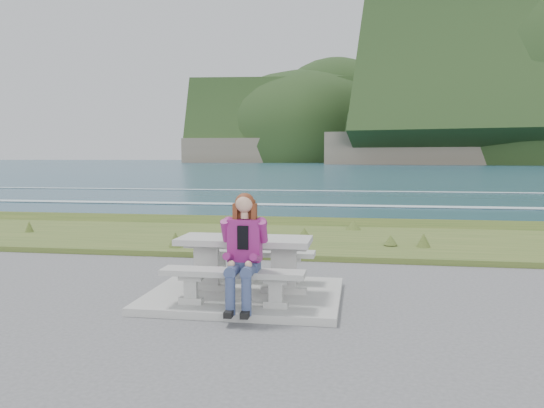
{
  "coord_description": "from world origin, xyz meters",
  "views": [
    {
      "loc": [
        1.53,
        -6.98,
        1.93
      ],
      "look_at": [
        0.18,
        1.2,
        1.21
      ],
      "focal_mm": 35.0,
      "sensor_mm": 36.0,
      "label": 1
    }
  ],
  "objects_px": {
    "picnic_table": "(245,250)",
    "bench_seaward": "(255,257)",
    "seated_woman": "(242,267)",
    "bench_landward": "(233,278)"
  },
  "relations": [
    {
      "from": "picnic_table",
      "to": "bench_seaward",
      "type": "xyz_separation_m",
      "value": [
        0.0,
        0.7,
        -0.23
      ]
    },
    {
      "from": "picnic_table",
      "to": "bench_landward",
      "type": "xyz_separation_m",
      "value": [
        0.0,
        -0.7,
        -0.23
      ]
    },
    {
      "from": "bench_landward",
      "to": "seated_woman",
      "type": "bearing_deg",
      "value": -40.71
    },
    {
      "from": "picnic_table",
      "to": "seated_woman",
      "type": "distance_m",
      "value": 0.85
    },
    {
      "from": "picnic_table",
      "to": "seated_woman",
      "type": "bearing_deg",
      "value": -79.43
    },
    {
      "from": "picnic_table",
      "to": "bench_seaward",
      "type": "distance_m",
      "value": 0.74
    },
    {
      "from": "picnic_table",
      "to": "bench_landward",
      "type": "bearing_deg",
      "value": -90.0
    },
    {
      "from": "bench_seaward",
      "to": "bench_landward",
      "type": "bearing_deg",
      "value": -90.0
    },
    {
      "from": "bench_landward",
      "to": "bench_seaward",
      "type": "xyz_separation_m",
      "value": [
        0.0,
        1.4,
        0.0
      ]
    },
    {
      "from": "picnic_table",
      "to": "bench_seaward",
      "type": "height_order",
      "value": "picnic_table"
    }
  ]
}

